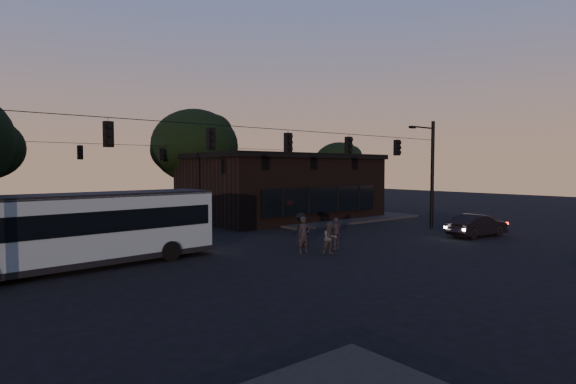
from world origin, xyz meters
TOP-DOWN VIEW (x-y plane):
  - ground at (0.00, 0.00)m, footprint 120.00×120.00m
  - sidewalk_far_right at (12.00, 14.00)m, footprint 14.00×10.00m
  - building at (9.00, 15.97)m, footprint 15.40×10.41m
  - tree_behind at (4.00, 22.00)m, footprint 7.60×7.60m
  - tree_right at (18.00, 18.00)m, footprint 5.20×5.20m
  - signal_rig_near at (0.00, 4.00)m, footprint 26.24×0.30m
  - signal_rig_far at (0.00, 20.00)m, footprint 26.24×0.30m
  - bus at (-9.41, 6.12)m, footprint 11.39×3.41m
  - car at (11.92, 0.06)m, footprint 4.38×1.99m
  - pedestrian_a at (0.02, 2.76)m, footprint 0.75×0.58m
  - pedestrian_b at (0.76, 1.66)m, footprint 0.93×0.82m
  - pedestrian_c at (1.88, 2.34)m, footprint 1.00×0.44m
  - pedestrian_d at (1.02, 4.14)m, footprint 1.24×0.78m

SIDE VIEW (x-z plane):
  - ground at x=0.00m, z-range 0.00..0.00m
  - sidewalk_far_right at x=12.00m, z-range 0.00..0.15m
  - car at x=11.92m, z-range 0.00..1.39m
  - pedestrian_b at x=0.76m, z-range 0.00..1.60m
  - pedestrian_c at x=1.88m, z-range 0.00..1.68m
  - pedestrian_a at x=0.02m, z-range 0.00..1.82m
  - pedestrian_d at x=1.02m, z-range 0.00..1.84m
  - bus at x=-9.41m, z-range 0.19..3.35m
  - building at x=9.00m, z-range 0.01..5.41m
  - signal_rig_far at x=0.00m, z-range 0.45..7.95m
  - signal_rig_near at x=0.00m, z-range 0.70..8.20m
  - tree_right at x=18.00m, z-range 1.20..8.06m
  - tree_behind at x=4.00m, z-range 1.48..10.91m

